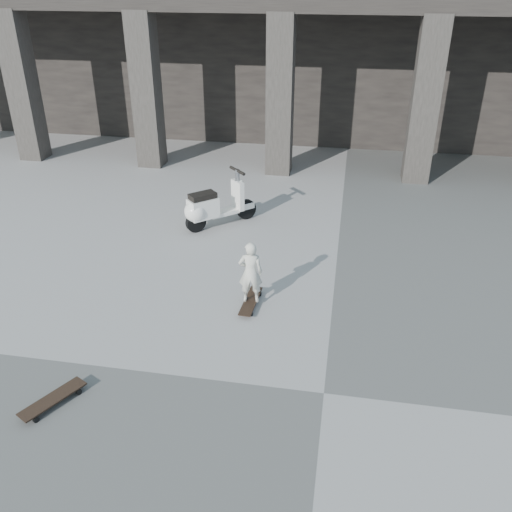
% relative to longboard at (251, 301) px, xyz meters
% --- Properties ---
extents(ground, '(90.00, 90.00, 0.00)m').
position_rel_longboard_xyz_m(ground, '(1.32, -1.89, -0.07)').
color(ground, '#51514E').
rests_on(ground, ground).
extents(colonnade, '(28.00, 8.82, 6.00)m').
position_rel_longboard_xyz_m(colonnade, '(1.32, 11.88, 2.96)').
color(colonnade, black).
rests_on(colonnade, ground).
extents(longboard, '(0.25, 0.90, 0.09)m').
position_rel_longboard_xyz_m(longboard, '(0.00, 0.00, 0.00)').
color(longboard, black).
rests_on(longboard, ground).
extents(skateboard_spare, '(0.61, 0.88, 0.10)m').
position_rel_longboard_xyz_m(skateboard_spare, '(-2.04, -2.69, 0.01)').
color(skateboard_spare, black).
rests_on(skateboard_spare, ground).
extents(child, '(0.42, 0.31, 1.06)m').
position_rel_longboard_xyz_m(child, '(0.00, -0.00, 0.55)').
color(child, beige).
rests_on(child, longboard).
extents(scooter, '(1.33, 1.27, 1.18)m').
position_rel_longboard_xyz_m(scooter, '(-1.40, 2.78, 0.40)').
color(scooter, black).
rests_on(scooter, ground).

